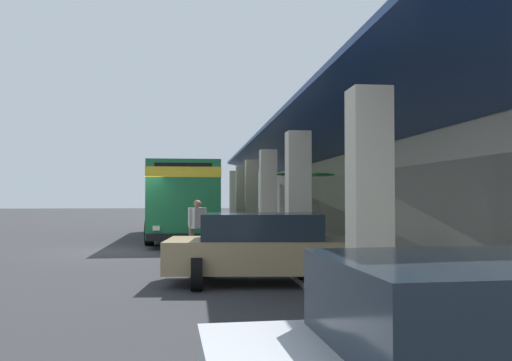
{
  "coord_description": "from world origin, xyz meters",
  "views": [
    {
      "loc": [
        18.59,
        2.32,
        1.86
      ],
      "look_at": [
        -3.54,
        4.83,
        2.46
      ],
      "focal_mm": 38.22,
      "sensor_mm": 36.0,
      "label": 1
    }
  ],
  "objects_px": {
    "transit_bus": "(186,195)",
    "parked_sedan_tan": "(269,247)",
    "pedestrian": "(197,224)",
    "potted_palm": "(304,232)"
  },
  "relations": [
    {
      "from": "transit_bus",
      "to": "parked_sedan_tan",
      "type": "bearing_deg",
      "value": 8.69
    },
    {
      "from": "parked_sedan_tan",
      "to": "pedestrian",
      "type": "bearing_deg",
      "value": -164.51
    },
    {
      "from": "transit_bus",
      "to": "pedestrian",
      "type": "relative_size",
      "value": 6.56
    },
    {
      "from": "pedestrian",
      "to": "parked_sedan_tan",
      "type": "bearing_deg",
      "value": 15.49
    },
    {
      "from": "transit_bus",
      "to": "parked_sedan_tan",
      "type": "relative_size",
      "value": 2.46
    },
    {
      "from": "transit_bus",
      "to": "parked_sedan_tan",
      "type": "xyz_separation_m",
      "value": [
        12.7,
        1.94,
        -1.1
      ]
    },
    {
      "from": "potted_palm",
      "to": "pedestrian",
      "type": "bearing_deg",
      "value": -76.66
    },
    {
      "from": "transit_bus",
      "to": "parked_sedan_tan",
      "type": "distance_m",
      "value": 12.89
    },
    {
      "from": "parked_sedan_tan",
      "to": "pedestrian",
      "type": "distance_m",
      "value": 5.53
    },
    {
      "from": "transit_bus",
      "to": "pedestrian",
      "type": "distance_m",
      "value": 7.44
    }
  ]
}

